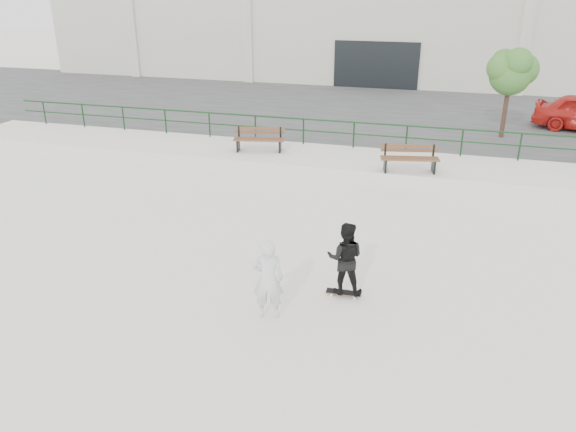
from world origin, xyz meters
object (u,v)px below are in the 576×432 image
(bench_right, at_px, (409,159))
(seated_skater, at_px, (268,279))
(standing_skater, at_px, (345,258))
(skateboard, at_px, (344,293))
(bench_left, at_px, (259,139))
(tree, at_px, (512,70))

(bench_right, height_order, seated_skater, seated_skater)
(standing_skater, bearing_deg, bench_right, -100.77)
(skateboard, xyz_separation_m, seated_skater, (-1.36, -1.26, 0.81))
(bench_left, bearing_deg, standing_skater, -72.53)
(bench_left, xyz_separation_m, tree, (9.01, 4.67, 2.28))
(tree, xyz_separation_m, skateboard, (-4.06, -13.44, -3.15))
(bench_right, bearing_deg, standing_skater, -107.00)
(skateboard, relative_size, seated_skater, 0.44)
(tree, bearing_deg, seated_skater, -110.25)
(tree, bearing_deg, standing_skater, -106.81)
(bench_right, relative_size, standing_skater, 1.20)
(seated_skater, bearing_deg, skateboard, -152.54)
(bench_left, xyz_separation_m, bench_right, (5.68, -0.94, 0.01))
(bench_right, relative_size, skateboard, 2.56)
(bench_right, relative_size, seated_skater, 1.14)
(tree, bearing_deg, bench_right, -120.68)
(skateboard, bearing_deg, tree, 71.04)
(skateboard, height_order, standing_skater, standing_skater)
(bench_left, relative_size, bench_right, 0.99)
(tree, distance_m, seated_skater, 15.84)
(bench_right, relative_size, tree, 0.56)
(skateboard, bearing_deg, seated_skater, -139.44)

